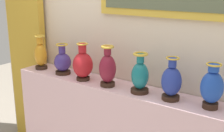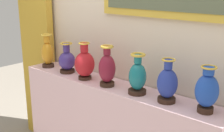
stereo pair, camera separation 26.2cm
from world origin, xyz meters
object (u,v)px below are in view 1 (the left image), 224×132
at_px(vase_amber, 41,54).
at_px(vase_cobalt, 171,82).
at_px(vase_teal, 140,76).
at_px(vase_burgundy, 108,68).
at_px(vase_sapphire, 212,87).
at_px(vase_crimson, 83,64).
at_px(vase_indigo, 63,62).

distance_m(vase_amber, vase_cobalt, 1.49).
height_order(vase_amber, vase_teal, vase_amber).
bearing_deg(vase_burgundy, vase_sapphire, 3.22).
height_order(vase_crimson, vase_burgundy, vase_burgundy).
distance_m(vase_burgundy, vase_sapphire, 0.90).
bearing_deg(vase_teal, vase_crimson, -177.78).
bearing_deg(vase_crimson, vase_burgundy, -0.30).
bearing_deg(vase_sapphire, vase_amber, -179.20).
height_order(vase_amber, vase_indigo, vase_amber).
xyz_separation_m(vase_indigo, vase_crimson, (0.30, -0.03, 0.03)).
relative_size(vase_indigo, vase_teal, 0.90).
xyz_separation_m(vase_teal, vase_cobalt, (0.28, 0.01, 0.00)).
xyz_separation_m(vase_burgundy, vase_sapphire, (0.90, 0.05, -0.00)).
xyz_separation_m(vase_burgundy, vase_teal, (0.32, 0.02, -0.02)).
xyz_separation_m(vase_cobalt, vase_sapphire, (0.31, 0.02, 0.01)).
distance_m(vase_crimson, vase_burgundy, 0.29).
height_order(vase_crimson, vase_teal, vase_crimson).
height_order(vase_indigo, vase_crimson, vase_crimson).
distance_m(vase_amber, vase_indigo, 0.32).
bearing_deg(vase_cobalt, vase_teal, -178.46).
relative_size(vase_amber, vase_sapphire, 1.07).
distance_m(vase_indigo, vase_sapphire, 1.48).
bearing_deg(vase_indigo, vase_burgundy, -3.12).
bearing_deg(vase_burgundy, vase_teal, 4.53).
relative_size(vase_indigo, vase_cobalt, 0.90).
relative_size(vase_burgundy, vase_cobalt, 1.07).
bearing_deg(vase_burgundy, vase_indigo, 176.88).
bearing_deg(vase_indigo, vase_amber, -178.81).
relative_size(vase_crimson, vase_cobalt, 1.03).
bearing_deg(vase_teal, vase_burgundy, -175.47).
xyz_separation_m(vase_crimson, vase_sapphire, (1.19, 0.05, 0.01)).
xyz_separation_m(vase_teal, vase_sapphire, (0.58, 0.03, 0.01)).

